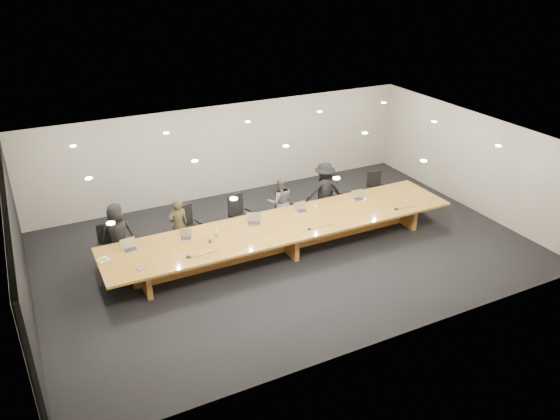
% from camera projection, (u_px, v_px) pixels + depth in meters
% --- Properties ---
extents(ground, '(12.00, 12.00, 0.00)m').
position_uv_depth(ground, '(285.00, 250.00, 13.79)').
color(ground, black).
rests_on(ground, ground).
extents(back_wall, '(12.00, 0.02, 2.80)m').
position_uv_depth(back_wall, '(225.00, 151.00, 16.41)').
color(back_wall, beige).
rests_on(back_wall, ground).
extents(left_wall_panel, '(0.08, 7.84, 2.74)m').
position_uv_depth(left_wall_panel, '(19.00, 257.00, 10.79)').
color(left_wall_panel, black).
rests_on(left_wall_panel, ground).
extents(conference_table, '(9.00, 1.80, 0.75)m').
position_uv_depth(conference_table, '(285.00, 232.00, 13.56)').
color(conference_table, brown).
rests_on(conference_table, ground).
extents(chair_far_left, '(0.52, 0.52, 1.01)m').
position_uv_depth(chair_far_left, '(109.00, 245.00, 13.00)').
color(chair_far_left, black).
rests_on(chair_far_left, ground).
extents(chair_left, '(0.68, 0.68, 1.12)m').
position_uv_depth(chair_left, '(189.00, 227.00, 13.71)').
color(chair_left, black).
rests_on(chair_left, ground).
extents(chair_mid_left, '(0.77, 0.77, 1.18)m').
position_uv_depth(chair_mid_left, '(242.00, 216.00, 14.21)').
color(chair_mid_left, black).
rests_on(chair_mid_left, ground).
extents(chair_mid_right, '(0.55, 0.55, 1.00)m').
position_uv_depth(chair_mid_right, '(286.00, 209.00, 14.80)').
color(chair_mid_right, black).
rests_on(chair_mid_right, ground).
extents(chair_right, '(0.65, 0.65, 1.16)m').
position_uv_depth(chair_right, '(330.00, 197.00, 15.34)').
color(chair_right, black).
rests_on(chair_right, ground).
extents(chair_far_right, '(0.60, 0.60, 1.03)m').
position_uv_depth(chair_far_right, '(377.00, 189.00, 16.04)').
color(chair_far_right, black).
rests_on(chair_far_right, ground).
extents(person_a, '(0.83, 0.59, 1.58)m').
position_uv_depth(person_a, '(118.00, 235.00, 12.85)').
color(person_a, black).
rests_on(person_a, ground).
extents(person_b, '(0.56, 0.40, 1.43)m').
position_uv_depth(person_b, '(178.00, 225.00, 13.46)').
color(person_b, '#312A1A').
rests_on(person_b, ground).
extents(person_c, '(0.84, 0.73, 1.48)m').
position_uv_depth(person_c, '(280.00, 202.00, 14.65)').
color(person_c, '#4E4D50').
rests_on(person_c, ground).
extents(person_d, '(1.10, 0.72, 1.60)m').
position_uv_depth(person_d, '(324.00, 190.00, 15.23)').
color(person_d, black).
rests_on(person_d, ground).
extents(laptop_a, '(0.37, 0.29, 0.27)m').
position_uv_depth(laptop_a, '(130.00, 245.00, 12.21)').
color(laptop_a, '#C0B593').
rests_on(laptop_a, conference_table).
extents(laptop_b, '(0.35, 0.31, 0.23)m').
position_uv_depth(laptop_b, '(185.00, 235.00, 12.69)').
color(laptop_b, tan).
rests_on(laptop_b, conference_table).
extents(laptop_c, '(0.41, 0.36, 0.27)m').
position_uv_depth(laptop_c, '(254.00, 219.00, 13.38)').
color(laptop_c, tan).
rests_on(laptop_c, conference_table).
extents(laptop_d, '(0.32, 0.24, 0.25)m').
position_uv_depth(laptop_d, '(302.00, 207.00, 14.03)').
color(laptop_d, tan).
rests_on(laptop_d, conference_table).
extents(laptop_e, '(0.33, 0.25, 0.25)m').
position_uv_depth(laptop_e, '(359.00, 195.00, 14.71)').
color(laptop_e, '#BEB191').
rests_on(laptop_e, conference_table).
extents(water_bottle, '(0.09, 0.09, 0.24)m').
position_uv_depth(water_bottle, '(216.00, 235.00, 12.69)').
color(water_bottle, silver).
rests_on(water_bottle, conference_table).
extents(amber_mug, '(0.07, 0.07, 0.09)m').
position_uv_depth(amber_mug, '(210.00, 241.00, 12.58)').
color(amber_mug, brown).
rests_on(amber_mug, conference_table).
extents(paper_cup_near, '(0.07, 0.07, 0.08)m').
position_uv_depth(paper_cup_near, '(316.00, 207.00, 14.23)').
color(paper_cup_near, white).
rests_on(paper_cup_near, conference_table).
extents(paper_cup_far, '(0.10, 0.10, 0.09)m').
position_uv_depth(paper_cup_far, '(365.00, 200.00, 14.62)').
color(paper_cup_far, white).
rests_on(paper_cup_far, conference_table).
extents(notepad, '(0.32, 0.29, 0.02)m').
position_uv_depth(notepad, '(103.00, 260.00, 11.89)').
color(notepad, silver).
rests_on(notepad, conference_table).
extents(lime_gadget, '(0.20, 0.13, 0.03)m').
position_uv_depth(lime_gadget, '(104.00, 259.00, 11.87)').
color(lime_gadget, '#5DCA35').
rests_on(lime_gadget, notepad).
extents(av_box, '(0.21, 0.19, 0.03)m').
position_uv_depth(av_box, '(142.00, 269.00, 11.54)').
color(av_box, '#A2A3A7').
rests_on(av_box, conference_table).
extents(mic_left, '(0.17, 0.17, 0.03)m').
position_uv_depth(mic_left, '(189.00, 257.00, 11.99)').
color(mic_left, black).
rests_on(mic_left, conference_table).
extents(mic_center, '(0.13, 0.13, 0.03)m').
position_uv_depth(mic_center, '(309.00, 229.00, 13.20)').
color(mic_center, black).
rests_on(mic_center, conference_table).
extents(mic_right, '(0.17, 0.17, 0.03)m').
position_uv_depth(mic_right, '(396.00, 209.00, 14.21)').
color(mic_right, black).
rests_on(mic_right, conference_table).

